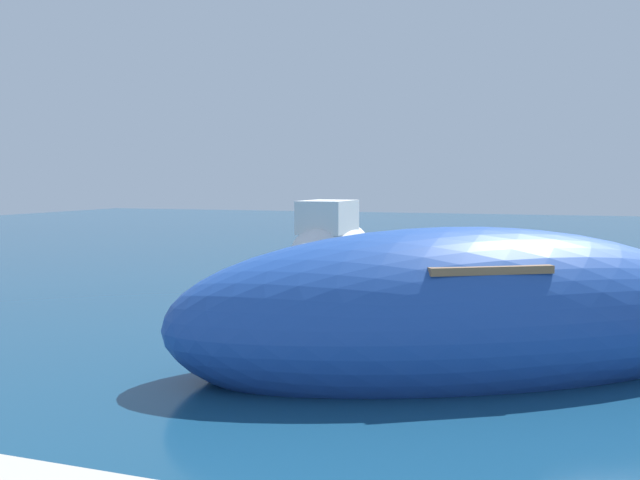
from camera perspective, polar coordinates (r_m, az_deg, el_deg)
The scene contains 2 objects.
moored_boat_0 at distance 8.04m, azimuth 11.07°, elevation -6.31°, with size 6.75×5.25×2.07m.
moored_boat_2 at distance 17.90m, azimuth 0.94°, elevation -0.31°, with size 1.59×4.16×1.93m.
Camera 1 is at (-7.52, -5.18, 2.12)m, focal length 39.48 mm.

